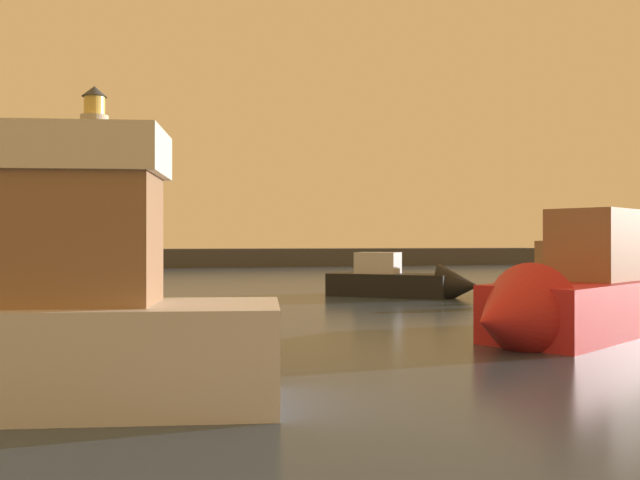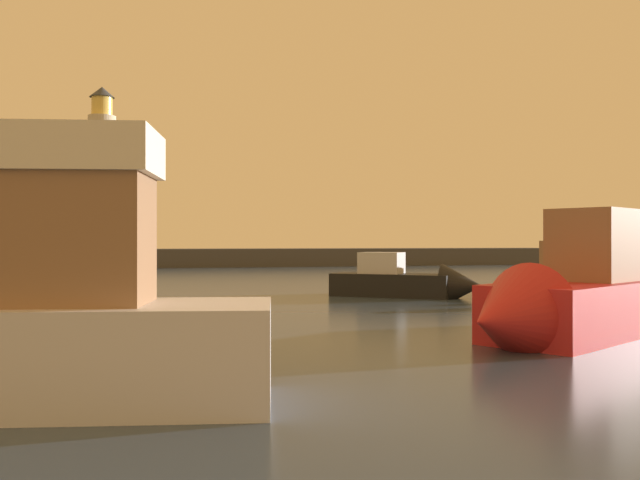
# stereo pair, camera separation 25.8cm
# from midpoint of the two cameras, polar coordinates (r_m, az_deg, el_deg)

# --- Properties ---
(ground_plane) EXTENTS (220.00, 220.00, 0.00)m
(ground_plane) POSITION_cam_midpoint_polar(r_m,az_deg,el_deg) (33.65, -9.78, -4.21)
(ground_plane) COLOR #2D3D51
(breakwater) EXTENTS (77.95, 5.61, 1.72)m
(breakwater) POSITION_cam_midpoint_polar(r_m,az_deg,el_deg) (65.43, -12.45, -1.49)
(breakwater) COLOR #423F3D
(breakwater) RESTS_ON ground_plane
(lighthouse) EXTENTS (2.52, 2.52, 15.05)m
(lighthouse) POSITION_cam_midpoint_polar(r_m,az_deg,el_deg) (65.77, -18.67, 5.49)
(lighthouse) COLOR beige
(lighthouse) RESTS_ON breakwater
(motorboat_1) EXTENTS (6.29, 5.44, 2.28)m
(motorboat_1) POSITION_cam_midpoint_polar(r_m,az_deg,el_deg) (29.34, 7.28, -3.57)
(motorboat_1) COLOR black
(motorboat_1) RESTS_ON ground_plane
(motorboat_2) EXTENTS (8.85, 6.45, 3.63)m
(motorboat_2) POSITION_cam_midpoint_polar(r_m,az_deg,el_deg) (17.77, 20.23, -4.50)
(motorboat_2) COLOR #B21E1E
(motorboat_2) RESTS_ON ground_plane
(motorboat_3) EXTENTS (5.99, 3.81, 2.18)m
(motorboat_3) POSITION_cam_midpoint_polar(r_m,az_deg,el_deg) (25.12, -20.96, -4.26)
(motorboat_3) COLOR beige
(motorboat_3) RESTS_ON ground_plane
(motorboat_4) EXTENTS (5.95, 7.50, 2.81)m
(motorboat_4) POSITION_cam_midpoint_polar(r_m,az_deg,el_deg) (32.25, 22.76, -3.07)
(motorboat_4) COLOR silver
(motorboat_4) RESTS_ON ground_plane
(mooring_buoy) EXTENTS (1.03, 1.03, 1.03)m
(mooring_buoy) POSITION_cam_midpoint_polar(r_m,az_deg,el_deg) (25.83, 17.37, -4.30)
(mooring_buoy) COLOR red
(mooring_buoy) RESTS_ON ground_plane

